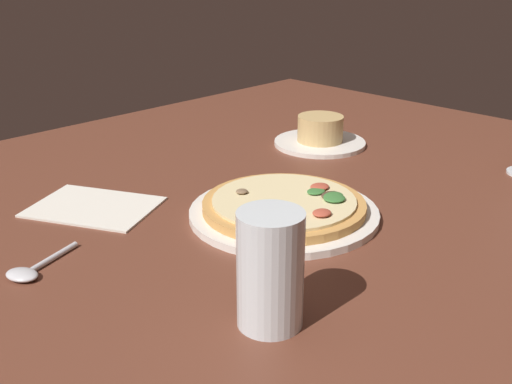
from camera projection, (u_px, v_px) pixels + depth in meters
The scene contains 6 objects.
dining_table at pixel (229, 220), 87.10cm from camera, with size 150.00×110.00×4.00cm, color brown.
pizza_main at pixel (285, 208), 83.16cm from camera, with size 26.03×26.03×3.29cm.
ramekin_on_saucer at pixel (320, 134), 113.15cm from camera, with size 17.01×17.01×5.56cm.
water_glass at pixel (270, 276), 57.91cm from camera, with size 6.49×6.49×11.83cm.
paper_menu at pixel (94, 207), 86.22cm from camera, with size 12.34×17.05×0.30cm, color silver.
spoon at pixel (30, 270), 68.63cm from camera, with size 10.35×5.46×1.00cm.
Camera 1 is at (-53.78, -58.38, 38.28)cm, focal length 42.62 mm.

